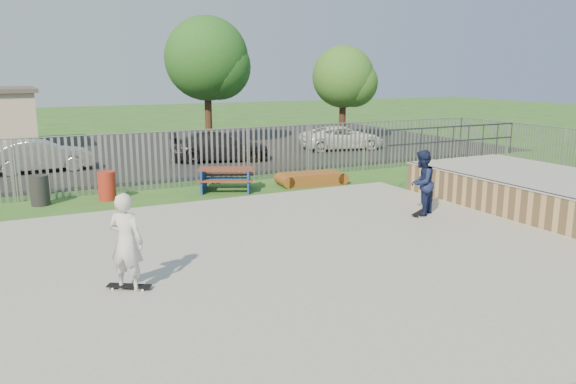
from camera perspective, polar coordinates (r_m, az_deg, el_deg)
name	(u,v)px	position (r m, az deg, el deg)	size (l,w,h in m)	color
ground	(253,270)	(11.75, -3.58, -7.94)	(120.00, 120.00, 0.00)	#2E5D1F
concrete_slab	(253,267)	(11.72, -3.58, -7.60)	(15.00, 12.00, 0.15)	gray
quarter_pipe	(536,192)	(18.08, 23.86, 0.04)	(5.50, 7.05, 2.19)	tan
fence	(222,181)	(15.96, -6.74, 1.13)	(26.04, 16.02, 2.00)	gray
picnic_table	(226,179)	(19.41, -6.30, 1.31)	(2.32, 2.16, 0.78)	maroon
funbox	(311,179)	(20.43, 2.40, 1.38)	(2.21, 1.27, 0.42)	brown
trash_bin_red	(107,186)	(18.75, -17.92, 0.59)	(0.55, 0.55, 0.92)	maroon
trash_bin_grey	(40,190)	(18.77, -23.91, 0.15)	(0.56, 0.56, 0.93)	black
parking_lot	(106,153)	(29.76, -18.02, 3.81)	(40.00, 18.00, 0.02)	black
car_silver	(41,155)	(24.98, -23.81, 3.41)	(1.39, 3.98, 1.31)	silver
car_dark	(220,147)	(25.82, -6.90, 4.61)	(1.83, 4.51, 1.31)	black
car_white	(342,138)	(29.62, 5.50, 5.52)	(2.01, 4.37, 1.21)	white
tree_mid	(207,59)	(31.31, -8.26, 13.25)	(4.51, 4.51, 6.96)	#442D1B
tree_right	(343,77)	(33.28, 5.63, 11.54)	(3.57, 3.57, 5.50)	#402419
skateboard_a	(420,213)	(15.93, 13.26, -2.13)	(0.79, 0.57, 0.08)	black
skateboard_b	(129,287)	(10.75, -15.84, -9.28)	(0.78, 0.60, 0.08)	black
skater_navy	(422,183)	(15.74, 13.41, 0.91)	(0.87, 0.68, 1.80)	#151E43
skater_white	(126,242)	(10.47, -16.11, -4.89)	(0.66, 0.43, 1.80)	silver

